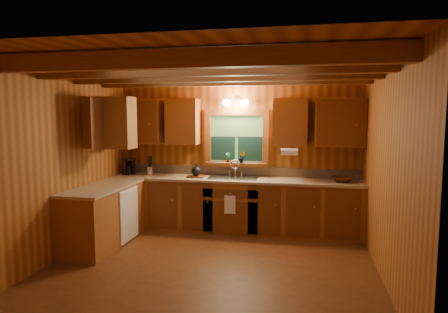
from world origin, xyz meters
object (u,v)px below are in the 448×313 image
sink (234,181)px  wicker_basket (342,179)px  cutting_board (196,177)px  coffee_maker (130,166)px

sink → wicker_basket: sink is taller
sink → wicker_basket: bearing=-0.6°
cutting_board → wicker_basket: bearing=1.4°
coffee_maker → wicker_basket: 3.65m
coffee_maker → wicker_basket: coffee_maker is taller
sink → cutting_board: (-0.64, -0.05, 0.06)m
coffee_maker → sink: bearing=20.8°
wicker_basket → cutting_board: bearing=-179.3°
sink → wicker_basket: (1.75, -0.02, 0.09)m
coffee_maker → wicker_basket: (3.65, -0.06, -0.10)m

